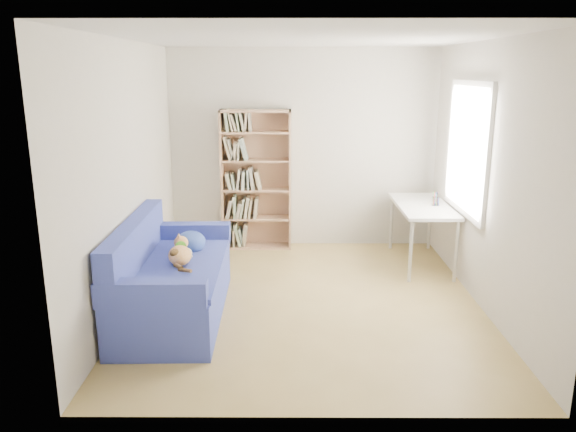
# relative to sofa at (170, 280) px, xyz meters

# --- Properties ---
(ground) EXTENTS (4.00, 4.00, 0.00)m
(ground) POSITION_rel_sofa_xyz_m (1.32, 0.32, -0.35)
(ground) COLOR #A4894A
(ground) RESTS_ON ground
(room_shell) EXTENTS (3.54, 4.04, 2.62)m
(room_shell) POSITION_rel_sofa_xyz_m (1.42, 0.35, 1.29)
(room_shell) COLOR silver
(room_shell) RESTS_ON ground
(sofa) EXTENTS (0.94, 1.92, 0.94)m
(sofa) POSITION_rel_sofa_xyz_m (0.00, 0.00, 0.00)
(sofa) COLOR navy
(sofa) RESTS_ON ground
(bookshelf) EXTENTS (0.91, 0.28, 1.83)m
(bookshelf) POSITION_rel_sofa_xyz_m (0.71, 2.16, 0.49)
(bookshelf) COLOR tan
(bookshelf) RESTS_ON ground
(desk) EXTENTS (0.61, 1.32, 0.75)m
(desk) POSITION_rel_sofa_xyz_m (2.75, 1.49, 0.33)
(desk) COLOR white
(desk) RESTS_ON ground
(pen_cup) EXTENTS (0.09, 0.09, 0.17)m
(pen_cup) POSITION_rel_sofa_xyz_m (2.89, 1.45, 0.46)
(pen_cup) COLOR white
(pen_cup) RESTS_ON desk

